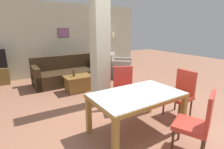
% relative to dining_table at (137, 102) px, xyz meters
% --- Properties ---
extents(ground_plane, '(18.00, 18.00, 0.00)m').
position_rel_dining_table_xyz_m(ground_plane, '(0.00, 0.00, -0.57)').
color(ground_plane, '#99634A').
extents(back_wall, '(7.20, 0.09, 2.70)m').
position_rel_dining_table_xyz_m(back_wall, '(0.00, 4.73, 0.78)').
color(back_wall, beige).
rests_on(back_wall, ground_plane).
extents(divider_pillar, '(0.35, 0.35, 2.70)m').
position_rel_dining_table_xyz_m(divider_pillar, '(0.09, 1.44, 0.78)').
color(divider_pillar, beige).
rests_on(divider_pillar, ground_plane).
extents(dining_table, '(1.53, 0.93, 0.72)m').
position_rel_dining_table_xyz_m(dining_table, '(0.00, 0.00, 0.00)').
color(dining_table, '#A27937').
rests_on(dining_table, ground_plane).
extents(dining_chair_near_right, '(0.60, 0.60, 0.95)m').
position_rel_dining_table_xyz_m(dining_chair_near_right, '(0.38, -0.88, -0.06)').
color(dining_chair_near_right, red).
rests_on(dining_chair_near_right, ground_plane).
extents(dining_chair_head_right, '(0.46, 0.46, 0.95)m').
position_rel_dining_table_xyz_m(dining_chair_head_right, '(1.19, 0.00, -0.06)').
color(dining_chair_head_right, red).
rests_on(dining_chair_head_right, ground_plane).
extents(dining_chair_far_right, '(0.60, 0.60, 0.95)m').
position_rel_dining_table_xyz_m(dining_chair_far_right, '(0.38, 0.88, -0.06)').
color(dining_chair_far_right, red).
rests_on(dining_chair_far_right, ground_plane).
extents(sofa, '(2.15, 0.94, 0.88)m').
position_rel_dining_table_xyz_m(sofa, '(-0.06, 3.47, -0.28)').
color(sofa, '#392817').
rests_on(sofa, ground_plane).
extents(armchair, '(1.24, 1.25, 0.85)m').
position_rel_dining_table_xyz_m(armchair, '(1.88, 3.26, -0.28)').
color(armchair, gray).
rests_on(armchair, ground_plane).
extents(coffee_table, '(0.78, 0.55, 0.45)m').
position_rel_dining_table_xyz_m(coffee_table, '(-0.06, 2.51, -0.34)').
color(coffee_table, brown).
rests_on(coffee_table, ground_plane).
extents(bottle, '(0.06, 0.06, 0.23)m').
position_rel_dining_table_xyz_m(bottle, '(-0.17, 2.55, -0.04)').
color(bottle, '#4C2D14').
rests_on(bottle, coffee_table).
extents(floor_lamp, '(0.38, 0.38, 1.62)m').
position_rel_dining_table_xyz_m(floor_lamp, '(2.18, 4.40, 0.80)').
color(floor_lamp, '#B7B7BC').
rests_on(floor_lamp, ground_plane).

